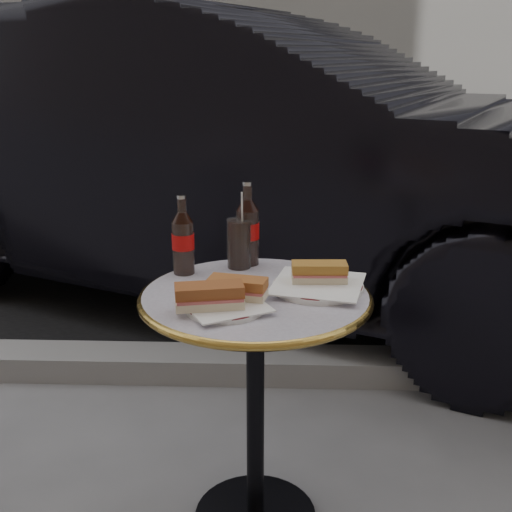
{
  "coord_description": "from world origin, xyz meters",
  "views": [
    {
      "loc": [
        0.06,
        -1.59,
        1.34
      ],
      "look_at": [
        0.0,
        0.05,
        0.82
      ],
      "focal_mm": 45.0,
      "sensor_mm": 36.0,
      "label": 1
    }
  ],
  "objects_px": {
    "plate_left": "(225,307)",
    "plate_right": "(318,287)",
    "cola_bottle_left": "(183,234)",
    "cola_bottle_right": "(248,223)",
    "cola_glass": "(239,243)",
    "parked_car": "(246,157)",
    "bistro_table": "(255,414)"
  },
  "relations": [
    {
      "from": "plate_right",
      "to": "cola_bottle_left",
      "type": "bearing_deg",
      "value": 162.58
    },
    {
      "from": "bistro_table",
      "to": "plate_right",
      "type": "bearing_deg",
      "value": 12.03
    },
    {
      "from": "plate_left",
      "to": "plate_right",
      "type": "height_order",
      "value": "plate_right"
    },
    {
      "from": "cola_glass",
      "to": "parked_car",
      "type": "height_order",
      "value": "parked_car"
    },
    {
      "from": "cola_glass",
      "to": "cola_bottle_left",
      "type": "bearing_deg",
      "value": -159.38
    },
    {
      "from": "plate_right",
      "to": "bistro_table",
      "type": "bearing_deg",
      "value": -167.97
    },
    {
      "from": "bistro_table",
      "to": "plate_left",
      "type": "distance_m",
      "value": 0.4
    },
    {
      "from": "cola_glass",
      "to": "parked_car",
      "type": "bearing_deg",
      "value": 92.2
    },
    {
      "from": "plate_left",
      "to": "cola_bottle_left",
      "type": "height_order",
      "value": "cola_bottle_left"
    },
    {
      "from": "cola_bottle_right",
      "to": "cola_glass",
      "type": "bearing_deg",
      "value": -126.45
    },
    {
      "from": "plate_left",
      "to": "cola_bottle_right",
      "type": "bearing_deg",
      "value": 83.84
    },
    {
      "from": "parked_car",
      "to": "plate_right",
      "type": "bearing_deg",
      "value": -147.66
    },
    {
      "from": "cola_bottle_left",
      "to": "parked_car",
      "type": "xyz_separation_m",
      "value": [
        0.09,
        1.78,
        -0.06
      ]
    },
    {
      "from": "cola_bottle_left",
      "to": "cola_glass",
      "type": "relative_size",
      "value": 1.57
    },
    {
      "from": "plate_left",
      "to": "cola_glass",
      "type": "xyz_separation_m",
      "value": [
        0.02,
        0.33,
        0.07
      ]
    },
    {
      "from": "cola_bottle_right",
      "to": "plate_right",
      "type": "bearing_deg",
      "value": -46.42
    },
    {
      "from": "plate_right",
      "to": "cola_glass",
      "type": "relative_size",
      "value": 1.66
    },
    {
      "from": "bistro_table",
      "to": "cola_bottle_right",
      "type": "bearing_deg",
      "value": 97.49
    },
    {
      "from": "bistro_table",
      "to": "parked_car",
      "type": "xyz_separation_m",
      "value": [
        -0.12,
        1.94,
        0.42
      ]
    },
    {
      "from": "cola_bottle_left",
      "to": "cola_bottle_right",
      "type": "distance_m",
      "value": 0.2
    },
    {
      "from": "plate_left",
      "to": "parked_car",
      "type": "bearing_deg",
      "value": 91.41
    },
    {
      "from": "plate_right",
      "to": "cola_bottle_left",
      "type": "height_order",
      "value": "cola_bottle_left"
    },
    {
      "from": "cola_bottle_right",
      "to": "parked_car",
      "type": "xyz_separation_m",
      "value": [
        -0.09,
        1.69,
        -0.07
      ]
    },
    {
      "from": "plate_left",
      "to": "plate_right",
      "type": "xyz_separation_m",
      "value": [
        0.24,
        0.15,
        0.0
      ]
    },
    {
      "from": "parked_car",
      "to": "cola_glass",
      "type": "bearing_deg",
      "value": -154.13
    },
    {
      "from": "cola_glass",
      "to": "parked_car",
      "type": "xyz_separation_m",
      "value": [
        -0.07,
        1.72,
        -0.02
      ]
    },
    {
      "from": "bistro_table",
      "to": "cola_bottle_right",
      "type": "height_order",
      "value": "cola_bottle_right"
    },
    {
      "from": "plate_right",
      "to": "cola_bottle_left",
      "type": "relative_size",
      "value": 1.06
    },
    {
      "from": "plate_right",
      "to": "cola_bottle_right",
      "type": "xyz_separation_m",
      "value": [
        -0.2,
        0.21,
        0.12
      ]
    },
    {
      "from": "plate_right",
      "to": "cola_bottle_left",
      "type": "xyz_separation_m",
      "value": [
        -0.38,
        0.12,
        0.11
      ]
    },
    {
      "from": "bistro_table",
      "to": "cola_bottle_right",
      "type": "xyz_separation_m",
      "value": [
        -0.03,
        0.25,
        0.49
      ]
    },
    {
      "from": "plate_right",
      "to": "cola_bottle_right",
      "type": "relative_size",
      "value": 0.97
    }
  ]
}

